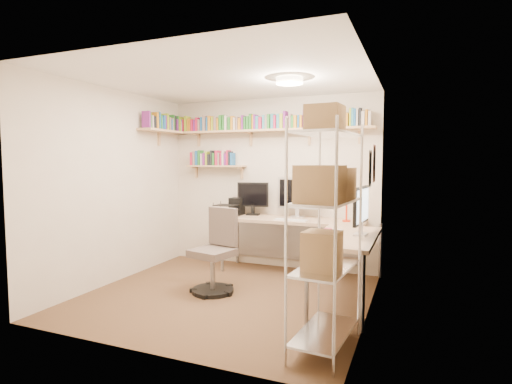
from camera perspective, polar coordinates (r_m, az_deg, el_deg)
ground at (r=4.84m, az=-4.32°, el=-14.57°), size 3.20×3.20×0.00m
room_shell at (r=4.58m, az=-4.38°, el=4.08°), size 3.24×3.04×2.52m
wall_shelves at (r=5.95m, az=-2.50°, el=8.73°), size 3.12×1.09×0.80m
corner_desk at (r=5.31m, az=5.49°, el=-4.33°), size 2.31×1.99×1.35m
office_chair at (r=4.90m, az=-5.78°, el=-9.19°), size 0.54×0.55×1.01m
wire_rack at (r=3.27m, az=9.89°, el=-1.20°), size 0.47×0.85×2.01m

